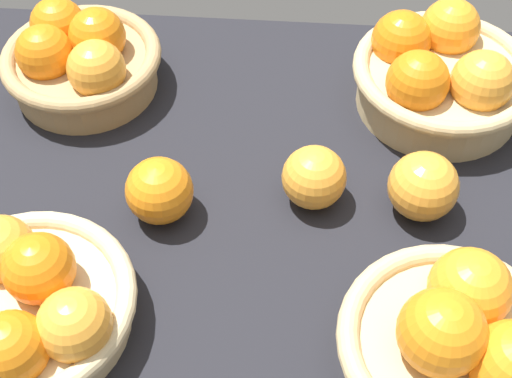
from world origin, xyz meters
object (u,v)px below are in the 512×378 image
(loose_orange_back_gap, at_px, (314,177))
(loose_orange_side_gap, at_px, (423,186))
(loose_orange_front_gap, at_px, (160,189))
(basket_far_right, at_px, (440,74))
(basket_near_right, at_px, (459,342))
(basket_near_left, at_px, (23,305))
(basket_far_left, at_px, (80,59))

(loose_orange_back_gap, xyz_separation_m, loose_orange_side_gap, (0.12, -0.01, 0.00))
(loose_orange_front_gap, bearing_deg, basket_far_right, 32.23)
(basket_near_right, relative_size, loose_orange_back_gap, 2.96)
(basket_near_left, distance_m, loose_orange_front_gap, 0.19)
(basket_far_left, distance_m, basket_near_right, 0.57)
(basket_far_left, xyz_separation_m, basket_near_left, (0.03, -0.36, -0.01))
(loose_orange_side_gap, bearing_deg, loose_orange_back_gap, 177.07)
(basket_far_right, distance_m, basket_near_left, 0.56)
(basket_near_right, xyz_separation_m, loose_orange_side_gap, (-0.02, 0.19, -0.00))
(basket_far_left, bearing_deg, basket_near_right, -39.58)
(basket_far_left, bearing_deg, basket_near_left, -85.57)
(basket_far_right, xyz_separation_m, loose_orange_side_gap, (-0.03, -0.18, -0.01))
(basket_far_right, height_order, loose_orange_side_gap, basket_far_right)
(loose_orange_back_gap, bearing_deg, basket_near_right, -54.85)
(basket_near_right, height_order, basket_near_left, basket_near_right)
(basket_far_left, xyz_separation_m, loose_orange_back_gap, (0.30, -0.17, -0.01))
(basket_far_right, xyz_separation_m, basket_far_left, (-0.46, -0.00, -0.00))
(basket_far_right, xyz_separation_m, basket_near_right, (-0.01, -0.37, -0.00))
(basket_near_left, height_order, loose_orange_front_gap, basket_near_left)
(basket_far_right, distance_m, loose_orange_front_gap, 0.38)
(basket_far_right, xyz_separation_m, loose_orange_back_gap, (-0.15, -0.17, -0.01))
(basket_far_left, height_order, loose_orange_back_gap, basket_far_left)
(basket_near_right, height_order, loose_orange_front_gap, basket_near_right)
(basket_far_left, xyz_separation_m, basket_near_right, (0.44, -0.36, -0.00))
(loose_orange_back_gap, bearing_deg, loose_orange_side_gap, -2.93)
(basket_near_right, bearing_deg, basket_near_left, 178.75)
(basket_near_right, bearing_deg, loose_orange_front_gap, 151.69)
(basket_far_right, distance_m, basket_near_right, 0.37)
(basket_far_left, xyz_separation_m, loose_orange_front_gap, (0.13, -0.20, -0.01))
(basket_near_right, xyz_separation_m, loose_orange_front_gap, (-0.31, 0.17, -0.01))
(basket_near_left, xyz_separation_m, loose_orange_side_gap, (0.40, 0.18, -0.00))
(loose_orange_back_gap, bearing_deg, basket_far_right, 48.44)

